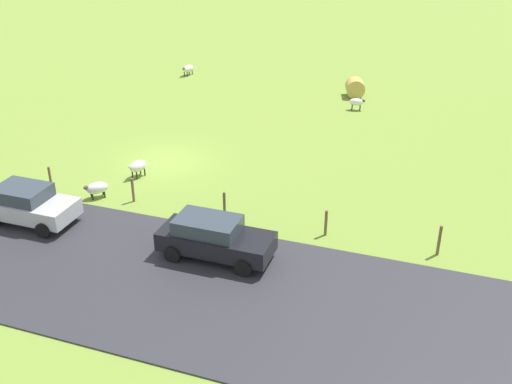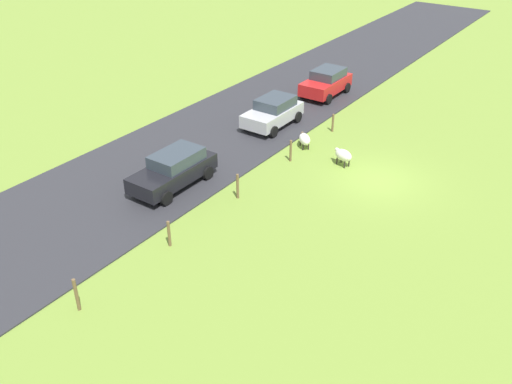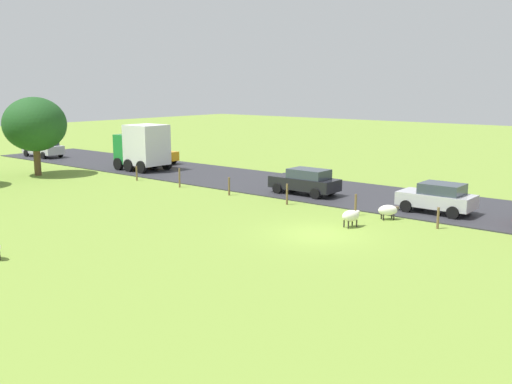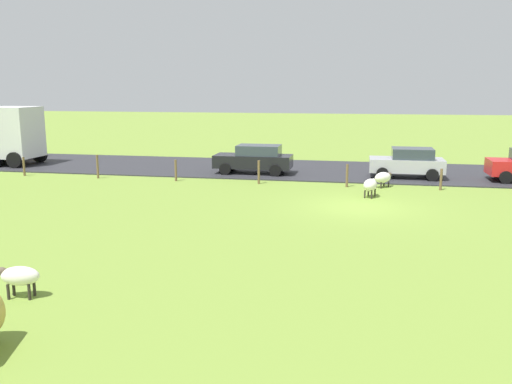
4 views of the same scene
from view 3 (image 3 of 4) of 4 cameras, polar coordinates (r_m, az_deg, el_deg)
ground_plane at (r=26.49m, az=6.22°, el=-4.19°), size 160.00×160.00×0.00m
road_strip at (r=34.63m, az=14.85°, el=-0.93°), size 8.00×80.00×0.06m
sheep_2 at (r=29.83m, az=12.93°, el=-1.77°), size 1.09×1.07×0.76m
sheep_3 at (r=27.87m, az=9.36°, el=-2.35°), size 1.13×0.82×0.84m
tree_2 at (r=46.10m, az=-21.04°, el=6.26°), size 4.60×4.60×5.86m
fence_post_0 at (r=28.56m, az=17.56°, el=-2.47°), size 0.12×0.12×1.04m
fence_post_1 at (r=30.41m, az=9.82°, el=-1.26°), size 0.12×0.12×1.14m
fence_post_2 at (r=32.76m, az=3.08°, el=-0.22°), size 0.12×0.12×1.20m
fence_post_3 at (r=35.51m, az=-2.68°, el=0.56°), size 0.12×0.12×1.12m
fence_post_4 at (r=38.57m, az=-7.58°, el=1.39°), size 0.12×0.12×1.28m
fence_post_5 at (r=41.89m, az=-11.72°, el=1.82°), size 0.12×0.12×1.04m
truck_0 at (r=46.51m, az=-11.14°, el=4.43°), size 2.87×3.97×3.60m
car_0 at (r=50.43m, az=-10.12°, el=3.77°), size 2.22×4.21×1.65m
car_1 at (r=31.81m, az=17.54°, el=-0.50°), size 2.05×3.87×1.59m
car_2 at (r=57.72m, az=-20.29°, el=4.13°), size 1.98×4.54×1.68m
car_4 at (r=35.59m, az=4.92°, el=1.09°), size 1.97×4.35×1.59m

